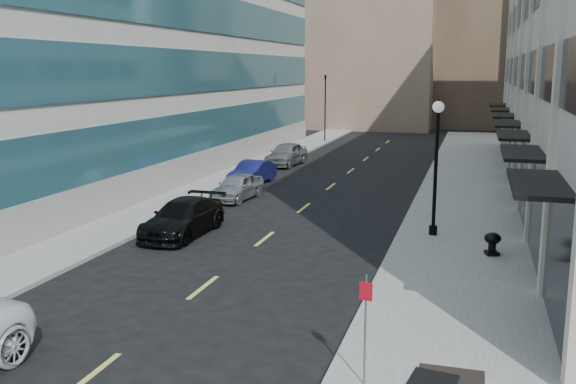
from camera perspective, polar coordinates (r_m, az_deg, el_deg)
The scene contains 15 objects.
sidewalk_right at distance 30.08m, azimuth 15.35°, elevation -2.10°, with size 5.00×80.00×0.15m, color gray.
sidewalk_left at distance 33.33m, azimuth -9.46°, elevation -0.61°, with size 3.00×80.00×0.15m, color gray.
building_left at distance 43.58m, azimuth -17.35°, elevation 14.83°, with size 16.14×46.00×20.00m.
skyline_tan_near at distance 78.61m, azimuth 7.97°, elevation 16.16°, with size 14.00×18.00×28.00m, color #8A6E5A.
skyline_tan_far at distance 90.16m, azimuth 2.42°, elevation 13.65°, with size 12.00×14.00×22.00m, color #8A6E5A.
grate_far at distance 14.67m, azimuth 14.27°, elevation -15.67°, with size 1.40×1.00×0.01m, color black.
road_centerline at distance 28.29m, azimuth -0.17°, elevation -2.66°, with size 0.15×68.20×0.01m.
traffic_signal at distance 58.90m, azimuth 3.35°, elevation 9.98°, with size 0.66×0.66×6.98m.
car_black_pickup at distance 26.28m, azimuth -9.33°, elevation -2.27°, with size 2.01×4.95×1.44m, color black.
car_silver_sedan at distance 33.06m, azimuth -4.54°, elevation 0.48°, with size 1.61×3.99×1.36m, color #9DA0A5.
car_blue_sedan at distance 37.41m, azimuth -3.21°, elevation 1.72°, with size 1.45×4.15×1.37m, color navy.
car_grey_sedan at distance 44.75m, azimuth -0.16°, elevation 3.40°, with size 1.89×4.69×1.60m, color gray.
lamppost at distance 25.62m, azimuth 13.04°, elevation 3.17°, with size 0.45×0.45×5.40m.
sign_post at distance 13.45m, azimuth 6.90°, elevation -10.76°, with size 0.28×0.09×2.39m.
urn_planter at distance 23.83m, azimuth 17.72°, elevation -4.20°, with size 0.58×0.58×0.81m.
Camera 1 is at (7.84, -9.36, 6.63)m, focal length 40.00 mm.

